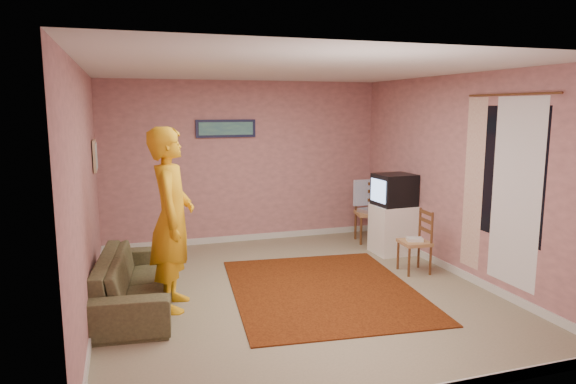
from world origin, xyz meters
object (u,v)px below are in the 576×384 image
object	(u,v)px
person	(172,219)
crt_tv	(394,190)
sofa	(136,280)
chair_a	(370,206)
chair_b	(415,235)
tv_cabinet	(393,229)

from	to	relation	value
person	crt_tv	bearing A→B (deg)	-58.58
crt_tv	sofa	xyz separation A→B (m)	(-3.74, -0.98, -0.68)
crt_tv	chair_a	distance (m)	0.80
chair_a	crt_tv	bearing A→B (deg)	-76.80
person	chair_a	bearing A→B (deg)	-48.37
crt_tv	chair_a	bearing A→B (deg)	88.52
crt_tv	sofa	world-z (taller)	crt_tv
crt_tv	person	xyz separation A→B (m)	(-3.34, -1.15, 0.02)
sofa	chair_b	bearing A→B (deg)	-82.51
chair_a	sofa	world-z (taller)	chair_a
chair_b	sofa	xyz separation A→B (m)	(-3.56, -0.08, -0.22)
tv_cabinet	sofa	bearing A→B (deg)	-165.29
chair_a	tv_cabinet	bearing A→B (deg)	-76.35
crt_tv	chair_a	size ratio (longest dim) A/B	1.09
chair_a	chair_b	bearing A→B (deg)	-84.38
crt_tv	chair_b	bearing A→B (deg)	-104.86
crt_tv	chair_a	world-z (taller)	crt_tv
sofa	person	distance (m)	0.83
sofa	crt_tv	bearing A→B (deg)	-69.10
chair_b	sofa	bearing A→B (deg)	-84.37
crt_tv	chair_b	size ratio (longest dim) A/B	1.27
chair_a	chair_b	distance (m)	1.62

